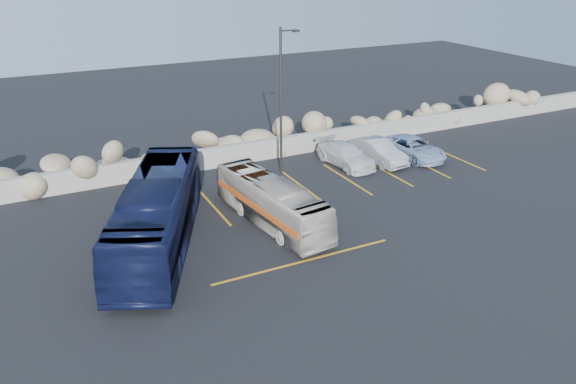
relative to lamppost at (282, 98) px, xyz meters
name	(u,v)px	position (x,y,z in m)	size (l,w,h in m)	color
ground	(328,258)	(-2.56, -9.50, -4.30)	(90.00, 90.00, 0.00)	black
seawall	(224,156)	(-2.56, 2.50, -3.70)	(60.00, 0.40, 1.20)	gray
riprap_pile	(216,139)	(-2.56, 3.70, -3.00)	(54.00, 2.80, 2.60)	#9D8266
parking_lines	(351,190)	(2.09, -3.93, -4.29)	(18.16, 9.36, 0.01)	orange
lamppost	(282,98)	(0.00, 0.00, 0.00)	(1.14, 0.18, 8.00)	#2D2A28
vintage_bus	(271,202)	(-3.25, -5.54, -3.23)	(1.78, 7.62, 2.12)	beige
tour_coach	(158,213)	(-8.39, -5.26, -2.82)	(2.48, 10.59, 2.95)	#101638
car_b	(378,151)	(5.82, -1.03, -3.62)	(1.43, 4.10, 1.35)	#B6B5BB
car_c	(346,155)	(3.84, -0.62, -3.67)	(1.75, 4.30, 1.25)	silver
car_d	(413,148)	(8.18, -1.35, -3.68)	(2.05, 4.44, 1.23)	#90AACD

